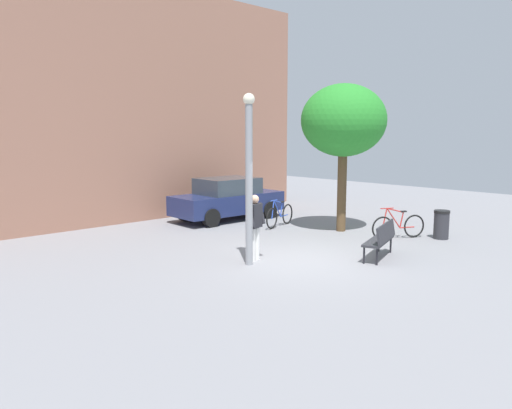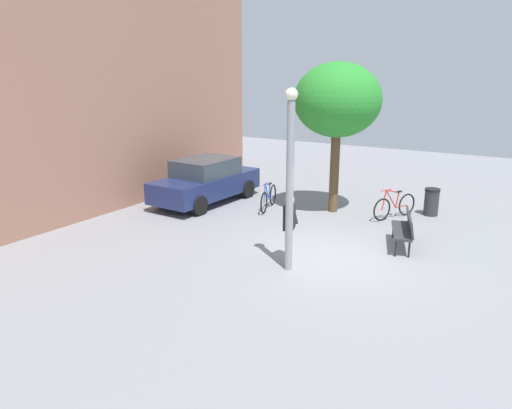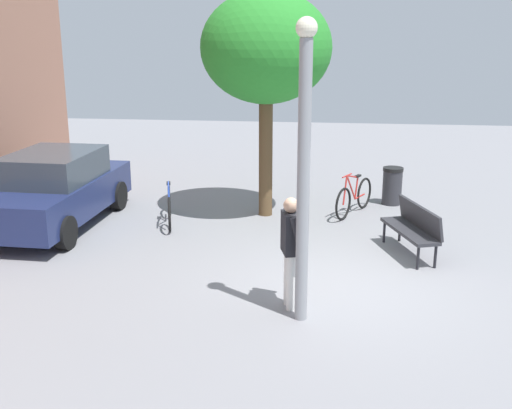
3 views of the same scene
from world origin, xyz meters
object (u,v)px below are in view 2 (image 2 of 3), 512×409
at_px(park_bench, 405,227).
at_px(parked_car_navy, 206,181).
at_px(lamppost, 290,174).
at_px(bicycle_blue, 268,198).
at_px(bicycle_red, 394,206).
at_px(trash_bin, 431,202).
at_px(person_by_lamppost, 289,224).
at_px(plaza_tree, 337,101).

relative_size(park_bench, parked_car_navy, 0.39).
xyz_separation_m(lamppost, bicycle_blue, (4.16, 2.96, -1.86)).
bearing_deg(parked_car_navy, bicycle_blue, -79.65).
bearing_deg(park_bench, bicycle_red, 21.77).
height_order(park_bench, trash_bin, park_bench).
relative_size(person_by_lamppost, parked_car_navy, 0.39).
distance_m(lamppost, parked_car_navy, 6.60).
relative_size(park_bench, plaza_tree, 0.35).
relative_size(lamppost, trash_bin, 4.72).
distance_m(parked_car_navy, trash_bin, 7.48).
bearing_deg(person_by_lamppost, bicycle_blue, 36.21).
xyz_separation_m(bicycle_red, trash_bin, (0.93, -0.91, 0.06)).
distance_m(person_by_lamppost, bicycle_red, 5.12).
height_order(park_bench, bicycle_blue, bicycle_blue).
relative_size(park_bench, trash_bin, 1.92).
bearing_deg(person_by_lamppost, plaza_tree, 10.32).
distance_m(bicycle_red, bicycle_blue, 4.03).
distance_m(lamppost, person_by_lamppost, 1.34).
height_order(plaza_tree, parked_car_navy, plaza_tree).
distance_m(plaza_tree, bicycle_red, 3.72).
relative_size(bicycle_blue, parked_car_navy, 0.41).
relative_size(bicycle_blue, trash_bin, 2.03).
height_order(park_bench, bicycle_red, bicycle_red).
bearing_deg(trash_bin, parked_car_navy, 109.66).
bearing_deg(plaza_tree, lamppost, -168.45).
distance_m(lamppost, park_bench, 3.83).
height_order(bicycle_red, parked_car_navy, parked_car_navy).
bearing_deg(bicycle_blue, bicycle_red, -73.20).
height_order(plaza_tree, bicycle_red, plaza_tree).
distance_m(park_bench, bicycle_red, 2.66).
xyz_separation_m(lamppost, plaza_tree, (5.05, 1.03, 1.31)).
xyz_separation_m(person_by_lamppost, bicycle_blue, (3.81, 2.79, -0.58)).
xyz_separation_m(person_by_lamppost, plaza_tree, (4.69, 0.85, 2.59)).
xyz_separation_m(bicycle_blue, parked_car_navy, (-0.41, 2.27, 0.39)).
relative_size(lamppost, person_by_lamppost, 2.46).
bearing_deg(lamppost, person_by_lamppost, 26.37).
bearing_deg(bicycle_red, plaza_tree, 98.26).
distance_m(person_by_lamppost, park_bench, 3.27).
xyz_separation_m(park_bench, parked_car_navy, (0.88, 7.11, 0.23)).
height_order(lamppost, person_by_lamppost, lamppost).
bearing_deg(park_bench, plaza_tree, 53.14).
bearing_deg(bicycle_red, bicycle_blue, 106.80).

